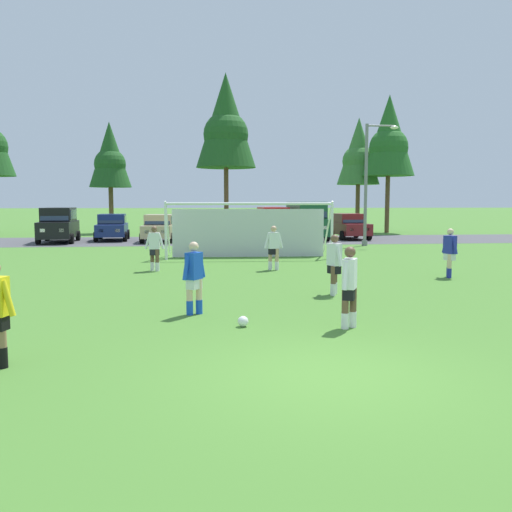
{
  "coord_description": "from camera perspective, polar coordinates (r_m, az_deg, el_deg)",
  "views": [
    {
      "loc": [
        -1.9,
        -7.47,
        2.52
      ],
      "look_at": [
        -0.27,
        7.33,
        1.02
      ],
      "focal_mm": 37.7,
      "sensor_mm": 36.0,
      "label": 1
    }
  ],
  "objects": [
    {
      "name": "parked_car_slot_far_left",
      "position": [
        35.65,
        -20.2,
        3.15
      ],
      "size": [
        2.41,
        4.74,
        2.16
      ],
      "color": "black",
      "rests_on": "ground"
    },
    {
      "name": "parked_car_slot_far_right",
      "position": [
        37.18,
        9.91,
        3.15
      ],
      "size": [
        2.14,
        4.26,
        1.72
      ],
      "color": "maroon",
      "rests_on": "ground"
    },
    {
      "name": "parked_car_slot_center_right",
      "position": [
        36.46,
        1.84,
        3.55
      ],
      "size": [
        2.25,
        4.66,
        2.16
      ],
      "color": "red",
      "rests_on": "ground"
    },
    {
      "name": "soccer_goal",
      "position": [
        24.41,
        -0.77,
        2.88
      ],
      "size": [
        7.49,
        2.24,
        2.57
      ],
      "color": "white",
      "rests_on": "ground"
    },
    {
      "name": "player_midfield_center",
      "position": [
        19.95,
        -10.71,
        0.79
      ],
      "size": [
        0.73,
        0.32,
        1.64
      ],
      "color": "brown",
      "rests_on": "ground"
    },
    {
      "name": "player_defender_far",
      "position": [
        12.09,
        -6.58,
        -2.34
      ],
      "size": [
        0.54,
        0.61,
        1.64
      ],
      "color": "beige",
      "rests_on": "ground"
    },
    {
      "name": "soccer_ball",
      "position": [
        10.95,
        -1.38,
        -6.95
      ],
      "size": [
        0.22,
        0.22,
        0.22
      ],
      "color": "white",
      "rests_on": "ground"
    },
    {
      "name": "tree_mid_right",
      "position": [
        46.93,
        10.83,
        10.63
      ],
      "size": [
        3.59,
        3.59,
        9.58
      ],
      "color": "brown",
      "rests_on": "ground"
    },
    {
      "name": "ground_plane",
      "position": [
        22.7,
        -1.44,
        -0.61
      ],
      "size": [
        400.0,
        400.0,
        0.0
      ],
      "primitive_type": "plane",
      "color": "#477A2D"
    },
    {
      "name": "parked_car_slot_center_left",
      "position": [
        34.51,
        -10.24,
        2.95
      ],
      "size": [
        2.18,
        4.27,
        1.72
      ],
      "color": "tan",
      "rests_on": "ground"
    },
    {
      "name": "parked_car_slot_left",
      "position": [
        36.52,
        -15.01,
        2.99
      ],
      "size": [
        2.24,
        4.3,
        1.72
      ],
      "color": "navy",
      "rests_on": "ground"
    },
    {
      "name": "tree_mid_left",
      "position": [
        44.83,
        -15.24,
        10.1
      ],
      "size": [
        3.31,
        3.31,
        8.84
      ],
      "color": "brown",
      "rests_on": "ground"
    },
    {
      "name": "tree_right_edge",
      "position": [
        45.61,
        13.92,
        12.03
      ],
      "size": [
        4.16,
        4.16,
        11.09
      ],
      "color": "brown",
      "rests_on": "ground"
    },
    {
      "name": "parking_lot_strip",
      "position": [
        35.3,
        -3.17,
        1.67
      ],
      "size": [
        52.0,
        8.4,
        0.01
      ],
      "primitive_type": "cube",
      "color": "#4C4C51",
      "rests_on": "ground"
    },
    {
      "name": "player_trailing_back",
      "position": [
        10.87,
        9.89,
        -3.3
      ],
      "size": [
        0.47,
        0.66,
        1.64
      ],
      "color": "brown",
      "rests_on": "ground"
    },
    {
      "name": "player_striker_near",
      "position": [
        19.04,
        19.86,
        0.31
      ],
      "size": [
        0.36,
        0.74,
        1.64
      ],
      "color": "beige",
      "rests_on": "ground"
    },
    {
      "name": "tree_center_back",
      "position": [
        42.89,
        -3.22,
        13.84
      ],
      "size": [
        4.66,
        4.66,
        12.43
      ],
      "color": "brown",
      "rests_on": "ground"
    },
    {
      "name": "player_winger_left",
      "position": [
        19.87,
        1.87,
        0.87
      ],
      "size": [
        0.75,
        0.33,
        1.64
      ],
      "color": "tan",
      "rests_on": "ground"
    },
    {
      "name": "player_winger_right",
      "position": [
        14.72,
        8.3,
        -0.92
      ],
      "size": [
        0.37,
        0.74,
        1.64
      ],
      "color": "brown",
      "rests_on": "ground"
    },
    {
      "name": "parked_car_slot_right",
      "position": [
        35.98,
        5.37,
        3.87
      ],
      "size": [
        2.37,
        4.89,
        2.52
      ],
      "color": "#194C2D",
      "rests_on": "ground"
    },
    {
      "name": "parked_car_slot_center",
      "position": [
        35.42,
        -4.44,
        3.09
      ],
      "size": [
        2.12,
        4.24,
        1.72
      ],
      "color": "#B2B2BC",
      "rests_on": "ground"
    },
    {
      "name": "street_lamp",
      "position": [
        31.62,
        11.9,
        7.59
      ],
      "size": [
        2.0,
        0.32,
        6.91
      ],
      "color": "slate",
      "rests_on": "ground"
    }
  ]
}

